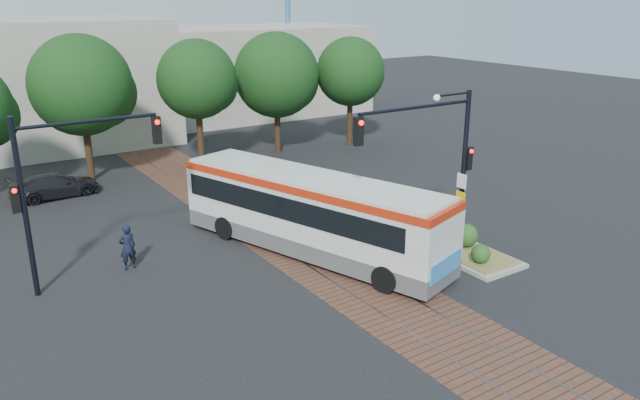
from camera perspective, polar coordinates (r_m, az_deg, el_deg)
The scene contains 10 objects.
ground at distance 22.69m, azimuth 1.86°, elevation -6.49°, with size 120.00×120.00×0.00m, color black.
trackbed at distance 25.79m, azimuth -3.27°, elevation -3.35°, with size 3.60×40.00×0.02m.
tree_row at distance 36.02m, azimuth -11.87°, elevation 10.50°, with size 26.40×5.60×7.67m.
warehouses at distance 47.29m, azimuth -19.49°, elevation 10.38°, with size 40.00×13.00×8.00m.
city_bus at distance 23.68m, azimuth -0.88°, elevation -0.94°, with size 5.86×11.61×3.06m.
traffic_island at distance 24.85m, azimuth 12.23°, elevation -3.81°, with size 2.20×5.20×1.13m.
signal_pole_main at distance 23.10m, azimuth 11.02°, elevation 4.56°, with size 5.49×0.46×6.00m.
signal_pole_left at distance 21.83m, azimuth -22.79°, elevation 1.85°, with size 4.99×0.34×6.00m.
officer at distance 23.56m, azimuth -17.20°, elevation -4.13°, with size 0.62×0.41×1.70m, color black.
parked_car at distance 33.20m, azimuth -23.10°, elevation 1.24°, with size 1.68×4.14×1.20m, color black.
Camera 1 is at (-11.93, -16.79, 9.52)m, focal length 35.00 mm.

